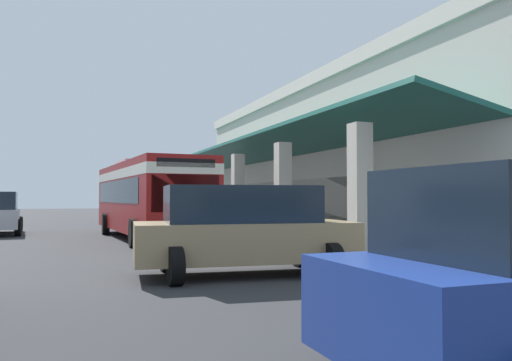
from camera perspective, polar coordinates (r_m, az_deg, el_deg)
ground at (r=26.21m, az=5.46°, el=-5.65°), size 120.00×120.00×0.00m
curb_strip at (r=25.17m, az=-4.66°, el=-5.67°), size 34.04×0.50×0.12m
plaza_building at (r=29.30m, az=13.82°, el=2.30°), size 28.66×14.50×7.66m
transit_bus at (r=21.74m, az=-12.01°, el=-1.50°), size 11.36×3.36×3.34m
parked_suv_tan at (r=11.29m, az=-1.37°, el=-5.44°), size 3.03×4.97×1.97m
pedestrian at (r=13.78m, az=4.04°, el=-4.91°), size 0.41×0.68×1.75m
potted_palm at (r=34.35m, az=-6.68°, el=-3.33°), size 1.77×1.77×2.81m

